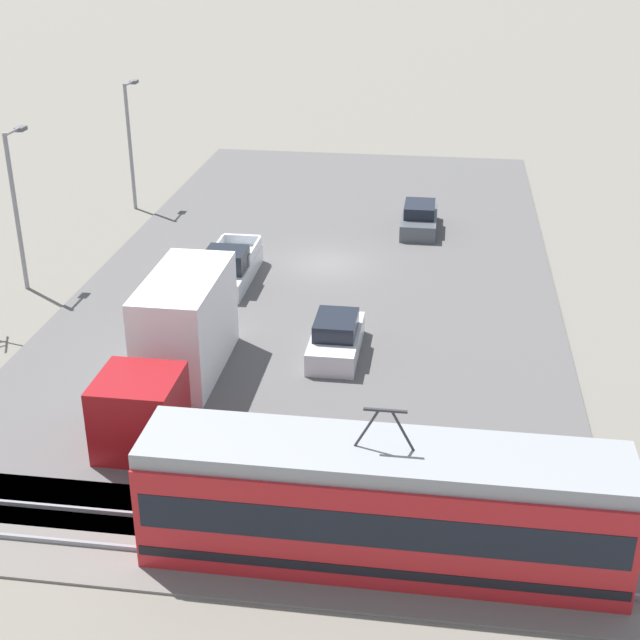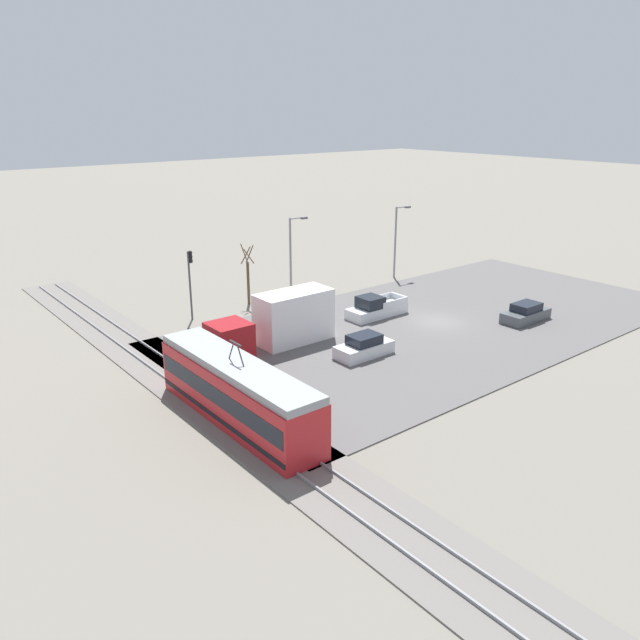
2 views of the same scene
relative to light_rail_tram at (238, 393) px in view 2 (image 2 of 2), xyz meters
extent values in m
plane|color=slate|center=(4.34, -21.34, -1.75)|extent=(320.00, 320.00, 0.00)
cube|color=#565454|center=(4.34, -21.34, -1.71)|extent=(21.61, 42.91, 0.08)
cube|color=slate|center=(4.34, 0.00, -1.71)|extent=(62.50, 4.40, 0.08)
cube|color=gray|center=(4.34, -0.72, -1.60)|extent=(61.25, 0.10, 0.14)
cube|color=gray|center=(4.34, 0.72, -1.60)|extent=(61.25, 0.10, 0.14)
cube|color=#B21E23|center=(0.00, 0.00, -0.16)|extent=(12.65, 2.68, 3.02)
cube|color=black|center=(0.00, 0.00, 0.20)|extent=(12.27, 2.71, 1.01)
cube|color=black|center=(0.00, 0.00, -1.10)|extent=(12.52, 2.72, 0.29)
cube|color=gray|center=(0.00, 0.00, 1.56)|extent=(12.65, 2.46, 0.43)
cylinder|color=#2D2D33|center=(-0.45, 0.00, 2.33)|extent=(0.66, 0.07, 1.15)
cylinder|color=#2D2D33|center=(0.45, 0.00, 2.33)|extent=(0.66, 0.07, 1.15)
cube|color=#2D2D33|center=(0.00, 0.00, 2.88)|extent=(1.10, 0.08, 0.06)
cube|color=maroon|center=(8.05, -4.26, -0.40)|extent=(2.58, 2.65, 2.55)
cube|color=white|center=(8.05, -9.73, 0.20)|extent=(2.58, 5.63, 3.76)
cube|color=#196B38|center=(9.35, -9.73, 0.58)|extent=(0.02, 2.82, 0.94)
cube|color=silver|center=(8.50, -18.52, -1.25)|extent=(2.00, 5.37, 0.85)
cube|color=black|center=(8.50, -17.77, -0.36)|extent=(1.84, 1.83, 0.93)
cube|color=silver|center=(9.42, -19.65, -0.57)|extent=(0.12, 2.68, 0.50)
cube|color=silver|center=(7.58, -19.65, -0.57)|extent=(0.12, 2.68, 0.50)
cube|color=silver|center=(8.50, -21.10, -0.57)|extent=(1.84, 0.21, 0.50)
cube|color=red|center=(9.28, -21.18, -0.99)|extent=(0.14, 0.04, 0.18)
cube|color=#4C5156|center=(0.08, -27.01, -1.25)|extent=(1.87, 4.42, 0.85)
cube|color=black|center=(0.08, -27.01, -0.51)|extent=(1.61, 2.30, 0.62)
cube|color=silver|center=(2.70, -11.77, -1.23)|extent=(1.85, 4.21, 0.89)
cube|color=black|center=(2.70, -11.77, -0.46)|extent=(1.59, 2.19, 0.65)
cylinder|color=#47474C|center=(17.41, -6.29, 1.07)|extent=(0.16, 0.16, 5.66)
cube|color=black|center=(17.41, -6.47, 3.43)|extent=(0.28, 0.22, 0.95)
sphere|color=red|center=(17.41, -6.59, 3.75)|extent=(0.18, 0.18, 0.18)
sphere|color=#3C2C06|center=(17.41, -6.59, 3.43)|extent=(0.18, 0.18, 0.18)
sphere|color=black|center=(17.41, -6.59, 3.11)|extent=(0.18, 0.18, 0.18)
cylinder|color=brown|center=(18.05, -12.16, 0.12)|extent=(0.24, 0.24, 3.75)
cylinder|color=brown|center=(18.30, -12.16, 2.59)|extent=(0.09, 1.04, 1.43)
cylinder|color=brown|center=(18.05, -11.91, 2.72)|extent=(1.26, 0.09, 1.74)
cylinder|color=brown|center=(17.80, -12.16, 2.59)|extent=(0.09, 1.04, 1.43)
cylinder|color=brown|center=(18.05, -12.41, 2.72)|extent=(1.26, 0.09, 1.74)
cylinder|color=gray|center=(16.60, -28.67, 1.83)|extent=(0.20, 0.20, 7.16)
cylinder|color=gray|center=(16.60, -29.47, 5.29)|extent=(0.12, 1.60, 0.12)
cube|color=#515156|center=(16.60, -30.22, 5.23)|extent=(0.36, 0.60, 0.18)
cylinder|color=gray|center=(17.64, -16.44, 1.85)|extent=(0.20, 0.20, 7.22)
cylinder|color=gray|center=(17.64, -17.24, 5.34)|extent=(0.12, 1.60, 0.12)
cube|color=#515156|center=(17.64, -17.99, 5.28)|extent=(0.36, 0.60, 0.18)
camera|label=1|loc=(-1.09, 19.13, 14.24)|focal=50.00mm
camera|label=2|loc=(-26.72, 15.68, 14.64)|focal=35.00mm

